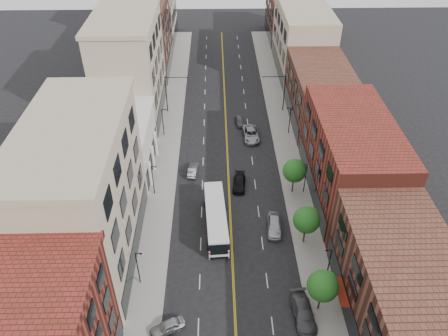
{
  "coord_description": "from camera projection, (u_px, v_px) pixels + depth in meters",
  "views": [
    {
      "loc": [
        -1.82,
        -24.89,
        42.16
      ],
      "look_at": [
        -0.78,
        23.62,
        5.0
      ],
      "focal_mm": 35.0,
      "sensor_mm": 36.0,
      "label": 1
    }
  ],
  "objects": [
    {
      "name": "car_parked_far",
      "position": [
        275.0,
        225.0,
        58.04
      ],
      "size": [
        2.35,
        4.97,
        1.64
      ],
      "primitive_type": "imported",
      "rotation": [
        0.0,
        0.0,
        -0.09
      ],
      "color": "#A5A7AD",
      "rests_on": "ground"
    },
    {
      "name": "car_parked_mid",
      "position": [
        303.0,
        312.0,
        47.49
      ],
      "size": [
        2.64,
        5.58,
        1.57
      ],
      "primitive_type": "imported",
      "rotation": [
        0.0,
        0.0,
        0.08
      ],
      "color": "#47464B",
      "rests_on": "ground"
    },
    {
      "name": "lamp_r_2",
      "position": [
        305.0,
        176.0,
        62.85
      ],
      "size": [
        0.81,
        0.55,
        5.05
      ],
      "color": "black",
      "rests_on": "sidewalk_right"
    },
    {
      "name": "bldg_r_far_c",
      "position": [
        289.0,
        16.0,
        110.63
      ],
      "size": [
        10.0,
        18.0,
        11.0
      ],
      "primitive_type": "cube",
      "color": "brown",
      "rests_on": "ground"
    },
    {
      "name": "lamp_r_1",
      "position": [
        329.0,
        263.0,
        50.15
      ],
      "size": [
        0.81,
        0.55,
        5.05
      ],
      "color": "black",
      "rests_on": "sidewalk_right"
    },
    {
      "name": "bldg_r_mid",
      "position": [
        351.0,
        159.0,
        61.11
      ],
      "size": [
        10.0,
        22.0,
        12.0
      ],
      "primitive_type": "cube",
      "color": "maroon",
      "rests_on": "ground"
    },
    {
      "name": "city_bus",
      "position": [
        216.0,
        217.0,
        57.89
      ],
      "size": [
        3.4,
        11.94,
        3.03
      ],
      "rotation": [
        0.0,
        0.0,
        0.06
      ],
      "color": "silver",
      "rests_on": "ground"
    },
    {
      "name": "lamp_l_2",
      "position": [
        153.0,
        179.0,
        62.48
      ],
      "size": [
        0.81,
        0.55,
        5.05
      ],
      "color": "black",
      "rests_on": "sidewalk_left"
    },
    {
      "name": "car_lane_behind",
      "position": [
        193.0,
        170.0,
        67.93
      ],
      "size": [
        1.76,
        4.02,
        1.29
      ],
      "primitive_type": "imported",
      "rotation": [
        0.0,
        0.0,
        3.04
      ],
      "color": "#48484D",
      "rests_on": "ground"
    },
    {
      "name": "sidewalk_right",
      "position": [
        287.0,
        149.0,
        73.33
      ],
      "size": [
        4.0,
        110.0,
        0.15
      ],
      "primitive_type": "cube",
      "color": "gray",
      "rests_on": "ground"
    },
    {
      "name": "tree_r_1",
      "position": [
        324.0,
        285.0,
        46.3
      ],
      "size": [
        3.4,
        3.4,
        5.59
      ],
      "color": "black",
      "rests_on": "sidewalk_right"
    },
    {
      "name": "lamp_l_1",
      "position": [
        138.0,
        266.0,
        49.78
      ],
      "size": [
        0.81,
        0.55,
        5.05
      ],
      "color": "black",
      "rests_on": "sidewalk_left"
    },
    {
      "name": "bldg_l_tanoffice",
      "position": [
        85.0,
        198.0,
        49.98
      ],
      "size": [
        10.0,
        22.0,
        18.0
      ],
      "primitive_type": "cube",
      "color": "tan",
      "rests_on": "ground"
    },
    {
      "name": "bldg_r_far_b",
      "position": [
        302.0,
        40.0,
        93.84
      ],
      "size": [
        10.0,
        22.0,
        14.0
      ],
      "primitive_type": "cube",
      "color": "tan",
      "rests_on": "ground"
    },
    {
      "name": "sidewalk_left",
      "position": [
        168.0,
        151.0,
        72.99
      ],
      "size": [
        4.0,
        110.0,
        0.15
      ],
      "primitive_type": "cube",
      "color": "gray",
      "rests_on": "ground"
    },
    {
      "name": "bldg_l_far_a",
      "position": [
        130.0,
        68.0,
        77.76
      ],
      "size": [
        10.0,
        20.0,
        18.0
      ],
      "primitive_type": "cube",
      "color": "tan",
      "rests_on": "ground"
    },
    {
      "name": "tree_r_3",
      "position": [
        295.0,
        170.0,
        62.18
      ],
      "size": [
        3.4,
        3.4,
        5.59
      ],
      "color": "black",
      "rests_on": "sidewalk_right"
    },
    {
      "name": "lamp_l_3",
      "position": [
        163.0,
        120.0,
        75.18
      ],
      "size": [
        0.81,
        0.55,
        5.05
      ],
      "color": "black",
      "rests_on": "sidewalk_left"
    },
    {
      "name": "bldg_l_far_b",
      "position": [
        145.0,
        36.0,
        94.55
      ],
      "size": [
        10.0,
        20.0,
        15.0
      ],
      "primitive_type": "cube",
      "color": "brown",
      "rests_on": "ground"
    },
    {
      "name": "bldg_r_near",
      "position": [
        411.0,
        312.0,
        42.67
      ],
      "size": [
        10.0,
        26.0,
        10.0
      ],
      "primitive_type": "cube",
      "color": "brown",
      "rests_on": "ground"
    },
    {
      "name": "signal_mast_right",
      "position": [
        281.0,
        89.0,
        80.87
      ],
      "size": [
        4.49,
        0.18,
        7.2
      ],
      "color": "black",
      "rests_on": "sidewalk_right"
    },
    {
      "name": "car_lane_a",
      "position": [
        239.0,
        183.0,
        65.31
      ],
      "size": [
        2.28,
        4.68,
        1.31
      ],
      "primitive_type": "imported",
      "rotation": [
        0.0,
        0.0,
        -0.1
      ],
      "color": "black",
      "rests_on": "ground"
    },
    {
      "name": "car_angle_a",
      "position": [
        167.0,
        327.0,
        46.26
      ],
      "size": [
        4.04,
        2.99,
        1.28
      ],
      "primitive_type": "imported",
      "rotation": [
        0.0,
        0.0,
        -1.12
      ],
      "color": "#A5A6AC",
      "rests_on": "ground"
    },
    {
      "name": "lamp_r_3",
      "position": [
        290.0,
        119.0,
        75.55
      ],
      "size": [
        0.81,
        0.55,
        5.05
      ],
      "color": "black",
      "rests_on": "sidewalk_right"
    },
    {
      "name": "car_lane_b",
      "position": [
        251.0,
        134.0,
        75.77
      ],
      "size": [
        2.9,
        5.85,
        1.6
      ],
      "primitive_type": "imported",
      "rotation": [
        0.0,
        0.0,
        0.04
      ],
      "color": "#919298",
      "rests_on": "ground"
    },
    {
      "name": "bldg_l_white",
      "position": [
        118.0,
        145.0,
        67.31
      ],
      "size": [
        10.0,
        14.0,
        8.0
      ],
      "primitive_type": "cube",
      "color": "silver",
      "rests_on": "ground"
    },
    {
      "name": "bldg_r_far_a",
      "position": [
        320.0,
        94.0,
        78.39
      ],
      "size": [
        10.0,
        20.0,
        10.0
      ],
      "primitive_type": "cube",
      "color": "brown",
      "rests_on": "ground"
    },
    {
      "name": "car_lane_c",
      "position": [
        240.0,
        121.0,
        79.45
      ],
      "size": [
        1.9,
        3.87,
        1.27
      ],
      "primitive_type": "imported",
      "rotation": [
        0.0,
        0.0,
        0.11
      ],
      "color": "#48474C",
      "rests_on": "ground"
    },
    {
      "name": "signal_mast_left",
      "position": [
        170.0,
        90.0,
        80.52
      ],
      "size": [
        4.49,
        0.18,
        7.2
      ],
      "color": "black",
      "rests_on": "sidewalk_left"
    },
    {
      "name": "tree_r_2",
      "position": [
        307.0,
        219.0,
        54.24
      ],
      "size": [
        3.4,
        3.4,
        5.59
      ],
      "color": "black",
      "rests_on": "sidewalk_right"
    }
  ]
}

